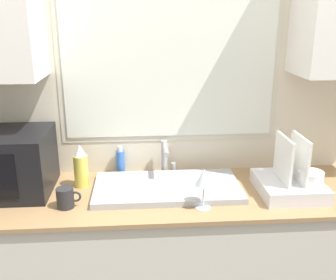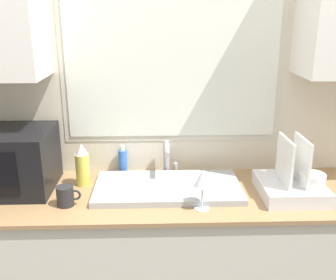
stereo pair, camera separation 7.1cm
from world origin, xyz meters
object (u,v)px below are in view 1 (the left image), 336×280
at_px(faucet, 166,155).
at_px(wine_glass, 204,179).
at_px(mug_near_sink, 66,198).
at_px(dish_rack, 291,182).
at_px(soap_bottle, 120,161).
at_px(spray_bottle, 81,166).
at_px(microwave, 4,163).

height_order(faucet, wine_glass, wine_glass).
relative_size(mug_near_sink, wine_glass, 0.58).
bearing_deg(dish_rack, soap_bottle, 159.46).
distance_m(faucet, mug_near_sink, 0.58).
distance_m(soap_bottle, mug_near_sink, 0.45).
relative_size(dish_rack, wine_glass, 1.71).
xyz_separation_m(spray_bottle, soap_bottle, (0.19, 0.15, -0.04)).
bearing_deg(faucet, wine_glass, -69.68).
bearing_deg(wine_glass, faucet, 110.32).
relative_size(soap_bottle, wine_glass, 0.83).
bearing_deg(dish_rack, wine_glass, -164.84).
xyz_separation_m(faucet, spray_bottle, (-0.44, -0.10, -0.01)).
xyz_separation_m(microwave, dish_rack, (1.39, -0.13, -0.09)).
distance_m(mug_near_sink, wine_glass, 0.63).
xyz_separation_m(mug_near_sink, wine_glass, (0.62, -0.06, 0.10)).
bearing_deg(wine_glass, soap_bottle, 131.57).
distance_m(spray_bottle, wine_glass, 0.65).
distance_m(dish_rack, soap_bottle, 0.90).
height_order(faucet, mug_near_sink, faucet).
height_order(faucet, soap_bottle, faucet).
height_order(spray_bottle, wine_glass, spray_bottle).
relative_size(dish_rack, mug_near_sink, 2.93).
bearing_deg(spray_bottle, dish_rack, -8.96).
bearing_deg(dish_rack, faucet, 156.01).
bearing_deg(dish_rack, spray_bottle, 171.04).
relative_size(spray_bottle, mug_near_sink, 2.00).
relative_size(microwave, soap_bottle, 2.80).
bearing_deg(spray_bottle, mug_near_sink, -100.19).
relative_size(faucet, dish_rack, 0.60).
bearing_deg(microwave, wine_glass, -14.98).
relative_size(dish_rack, soap_bottle, 2.06).
xyz_separation_m(soap_bottle, mug_near_sink, (-0.23, -0.38, -0.02)).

